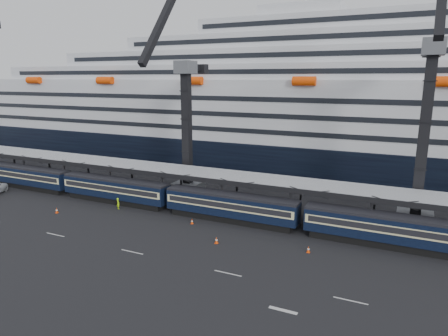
% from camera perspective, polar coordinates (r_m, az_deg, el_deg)
% --- Properties ---
extents(ground, '(260.00, 260.00, 0.00)m').
position_cam_1_polar(ground, '(44.45, 5.18, -13.10)').
color(ground, black).
rests_on(ground, ground).
extents(lane_markings, '(111.00, 4.27, 0.02)m').
position_cam_1_polar(lane_markings, '(38.17, 14.48, -18.13)').
color(lane_markings, beige).
rests_on(lane_markings, ground).
extents(train, '(133.05, 3.00, 4.05)m').
position_cam_1_polar(train, '(53.82, 4.22, -5.86)').
color(train, black).
rests_on(train, ground).
extents(canopy, '(130.00, 6.25, 5.53)m').
position_cam_1_polar(canopy, '(55.25, 10.28, -2.24)').
color(canopy, gray).
rests_on(canopy, ground).
extents(cruise_ship, '(214.09, 28.84, 34.00)m').
position_cam_1_polar(cruise_ship, '(85.24, 15.41, 7.59)').
color(cruise_ship, black).
rests_on(cruise_ship, ground).
extents(crane_dark_near, '(4.50, 17.75, 35.08)m').
position_cam_1_polar(crane_dark_near, '(65.88, -5.53, 6.23)').
color(crane_dark_near, '#51555A').
rests_on(crane_dark_near, ground).
extents(crane_dark_mid, '(4.50, 18.24, 39.64)m').
position_cam_1_polar(crane_dark_mid, '(55.65, 26.76, 5.22)').
color(crane_dark_mid, '#51555A').
rests_on(crane_dark_mid, ground).
extents(worker, '(0.75, 0.67, 1.72)m').
position_cam_1_polar(worker, '(62.42, -14.89, -4.92)').
color(worker, '#BDFF0D').
rests_on(worker, ground).
extents(traffic_cone_b, '(0.41, 0.41, 0.82)m').
position_cam_1_polar(traffic_cone_b, '(63.63, -22.79, -5.60)').
color(traffic_cone_b, '#FF4808').
rests_on(traffic_cone_b, ground).
extents(traffic_cone_c, '(0.41, 0.41, 0.82)m').
position_cam_1_polar(traffic_cone_c, '(48.45, -1.09, -10.27)').
color(traffic_cone_c, '#FF4808').
rests_on(traffic_cone_c, ground).
extents(traffic_cone_d, '(0.36, 0.36, 0.73)m').
position_cam_1_polar(traffic_cone_d, '(54.70, -4.59, -7.60)').
color(traffic_cone_d, '#FF4808').
rests_on(traffic_cone_d, ground).
extents(traffic_cone_e, '(0.38, 0.38, 0.76)m').
position_cam_1_polar(traffic_cone_e, '(47.09, 11.96, -11.30)').
color(traffic_cone_e, '#FF4808').
rests_on(traffic_cone_e, ground).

